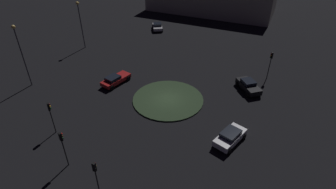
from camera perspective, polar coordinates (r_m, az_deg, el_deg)
ground_plane at (r=36.78m, az=0.00°, el=-1.11°), size 116.12×116.12×0.00m
roundabout_island at (r=36.73m, az=0.00°, el=-1.00°), size 9.46×9.46×0.17m
car_white at (r=30.71m, az=12.79°, el=-8.53°), size 4.09×4.36×1.48m
car_red at (r=40.62m, az=-10.89°, el=3.10°), size 4.51×4.45×1.37m
car_silver at (r=60.03m, az=-2.21°, el=13.97°), size 3.91×2.13×1.40m
car_black at (r=39.93m, az=16.37°, el=1.80°), size 4.47×2.57×1.53m
traffic_light_south at (r=42.87m, az=20.55°, el=6.67°), size 0.34×0.38×4.23m
traffic_light_north at (r=32.50m, az=-23.26°, el=-3.35°), size 0.36×0.39×4.05m
traffic_light_northwest at (r=24.69m, az=-14.82°, el=-15.37°), size 0.40×0.37×3.92m
traffic_light_northwest_near at (r=27.92m, az=-21.07°, el=-9.33°), size 0.38×0.39×4.19m
streetlamp_northeast at (r=52.04m, az=-17.85°, el=15.00°), size 0.56×0.56×8.37m
streetlamp_north at (r=42.26m, az=-28.34°, el=8.34°), size 0.50×0.50×8.98m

